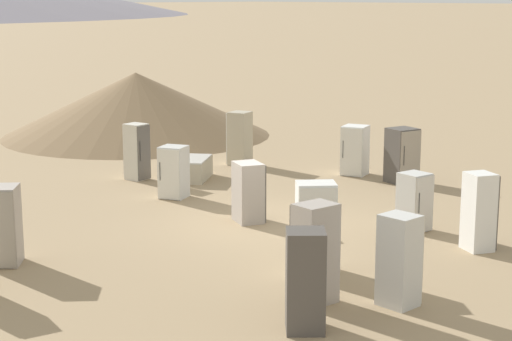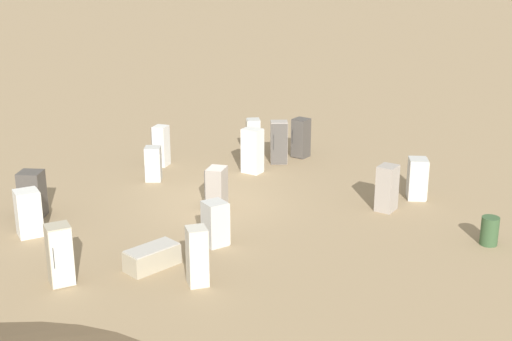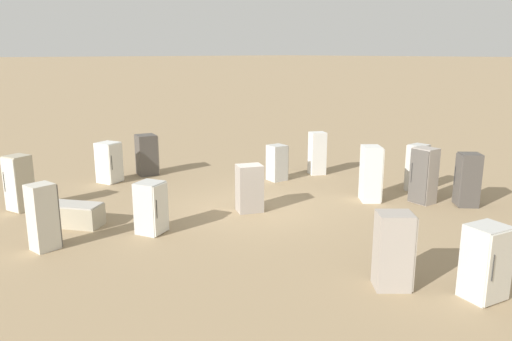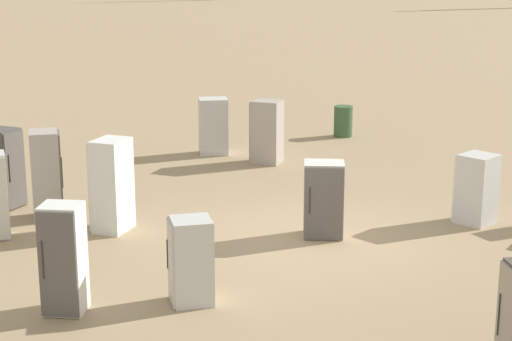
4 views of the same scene
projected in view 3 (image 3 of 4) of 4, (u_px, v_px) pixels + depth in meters
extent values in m
plane|color=#9E8460|center=(254.00, 209.00, 16.16)|extent=(1000.00, 1000.00, 0.00)
cube|color=silver|center=(277.00, 163.00, 19.60)|extent=(0.71, 0.70, 1.41)
cube|color=#BCB7AD|center=(284.00, 162.00, 19.78)|extent=(0.12, 0.60, 1.35)
cylinder|color=#2D2D2D|center=(288.00, 161.00, 19.61)|extent=(0.02, 0.02, 0.49)
cube|color=#A89E93|center=(393.00, 251.00, 10.58)|extent=(0.95, 0.94, 1.68)
cube|color=gray|center=(411.00, 251.00, 10.58)|extent=(0.42, 0.47, 1.62)
cylinder|color=#2D2D2D|center=(416.00, 251.00, 10.35)|extent=(0.02, 0.02, 0.59)
cube|color=white|center=(371.00, 174.00, 16.84)|extent=(0.96, 0.98, 1.88)
cube|color=silver|center=(380.00, 174.00, 16.84)|extent=(0.52, 0.60, 1.81)
cylinder|color=#2D2D2D|center=(383.00, 173.00, 16.55)|extent=(0.02, 0.02, 0.66)
cube|color=white|center=(109.00, 162.00, 19.31)|extent=(0.95, 0.94, 1.56)
cube|color=silver|center=(116.00, 163.00, 19.14)|extent=(0.68, 0.28, 1.50)
cylinder|color=#2D2D2D|center=(112.00, 163.00, 18.88)|extent=(0.02, 0.02, 0.55)
cube|color=#A89E93|center=(424.00, 176.00, 16.61)|extent=(0.65, 0.78, 1.88)
cube|color=#56514C|center=(418.00, 177.00, 16.44)|extent=(0.12, 0.70, 1.80)
cylinder|color=#2D2D2D|center=(412.00, 173.00, 16.60)|extent=(0.02, 0.02, 0.66)
cube|color=#B2A88E|center=(74.00, 215.00, 14.54)|extent=(1.57, 1.77, 0.62)
cube|color=#BCB7AD|center=(73.00, 204.00, 14.46)|extent=(1.51, 1.70, 0.04)
cube|color=silver|center=(150.00, 208.00, 13.88)|extent=(0.90, 0.89, 1.46)
cube|color=silver|center=(161.00, 209.00, 13.74)|extent=(0.61, 0.31, 1.40)
cylinder|color=#2D2D2D|center=(157.00, 209.00, 13.50)|extent=(0.02, 0.02, 0.51)
cube|color=#B2A88E|center=(19.00, 183.00, 15.84)|extent=(0.81, 0.83, 1.79)
cube|color=silver|center=(10.00, 185.00, 15.56)|extent=(0.24, 0.62, 1.71)
cylinder|color=#2D2D2D|center=(4.00, 182.00, 15.62)|extent=(0.02, 0.02, 0.62)
cube|color=#A89E93|center=(249.00, 188.00, 15.75)|extent=(0.96, 0.87, 1.51)
cube|color=#56514C|center=(247.00, 186.00, 16.05)|extent=(0.70, 0.34, 1.45)
cylinder|color=#2D2D2D|center=(254.00, 183.00, 16.14)|extent=(0.02, 0.02, 0.53)
cube|color=silver|center=(417.00, 168.00, 18.08)|extent=(0.66, 0.58, 1.71)
cube|color=beige|center=(410.00, 166.00, 18.31)|extent=(0.62, 0.06, 1.64)
cylinder|color=#2D2D2D|center=(413.00, 163.00, 18.45)|extent=(0.02, 0.02, 0.60)
cube|color=white|center=(317.00, 153.00, 20.56)|extent=(0.80, 0.77, 1.75)
cube|color=#56514C|center=(315.00, 152.00, 20.84)|extent=(0.55, 0.30, 1.68)
cylinder|color=#2D2D2D|center=(319.00, 149.00, 20.90)|extent=(0.02, 0.02, 0.61)
cube|color=#4C4742|center=(468.00, 180.00, 16.29)|extent=(0.91, 0.91, 1.76)
cube|color=#56514C|center=(458.00, 180.00, 16.31)|extent=(0.46, 0.47, 1.69)
cylinder|color=#2D2D2D|center=(455.00, 175.00, 16.51)|extent=(0.02, 0.02, 0.61)
cube|color=beige|center=(43.00, 217.00, 12.66)|extent=(0.67, 0.64, 1.73)
cube|color=#56514C|center=(54.00, 214.00, 12.90)|extent=(0.12, 0.53, 1.66)
cylinder|color=#2D2D2D|center=(59.00, 212.00, 12.78)|extent=(0.02, 0.02, 0.61)
cube|color=silver|center=(485.00, 262.00, 10.16)|extent=(0.90, 0.82, 1.57)
cube|color=beige|center=(500.00, 268.00, 9.86)|extent=(0.74, 0.21, 1.50)
cylinder|color=#2D2D2D|center=(493.00, 268.00, 9.69)|extent=(0.02, 0.02, 0.55)
cube|color=#4C4742|center=(147.00, 155.00, 20.48)|extent=(0.91, 0.94, 1.66)
cube|color=gray|center=(156.00, 154.00, 20.66)|extent=(0.22, 0.74, 1.59)
cylinder|color=#2D2D2D|center=(158.00, 153.00, 20.42)|extent=(0.02, 0.02, 0.58)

